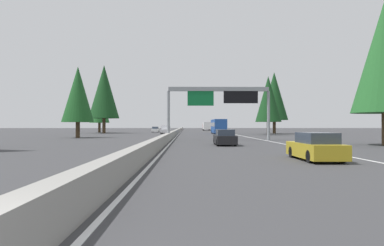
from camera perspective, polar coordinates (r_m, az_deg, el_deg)
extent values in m
plane|color=#38383A|center=(62.45, -2.68, -2.08)|extent=(320.00, 320.00, 0.00)
cube|color=gray|center=(82.43, -2.45, -1.36)|extent=(180.00, 0.56, 0.90)
cube|color=silver|center=(73.04, 6.64, -1.83)|extent=(160.00, 0.16, 0.01)
cube|color=silver|center=(72.44, -2.23, -1.84)|extent=(160.00, 0.16, 0.01)
cylinder|color=gray|center=(41.38, -4.01, 1.24)|extent=(0.36, 0.36, 6.05)
cylinder|color=gray|center=(42.53, 12.81, 1.21)|extent=(0.36, 0.36, 6.05)
cube|color=gray|center=(41.72, 4.51, 5.74)|extent=(0.50, 12.32, 0.50)
cube|color=#0C602D|center=(41.32, 1.46, 4.26)|extent=(0.12, 3.20, 1.90)
cube|color=black|center=(41.82, 8.24, 4.35)|extent=(0.16, 4.20, 1.50)
cube|color=#AD931E|center=(19.13, 20.10, -4.33)|extent=(4.40, 1.80, 0.76)
cube|color=#2D3847|center=(18.89, 20.34, -2.38)|extent=(2.46, 1.51, 0.56)
cylinder|color=black|center=(20.21, 16.57, -4.72)|extent=(0.64, 0.22, 0.64)
cylinder|color=black|center=(20.74, 20.75, -4.60)|extent=(0.64, 0.22, 0.64)
cylinder|color=black|center=(17.56, 19.34, -5.37)|extent=(0.64, 0.22, 0.64)
cylinder|color=black|center=(18.16, 24.04, -5.20)|extent=(0.64, 0.22, 0.64)
cube|color=black|center=(31.48, 5.55, -2.79)|extent=(4.40, 1.80, 0.76)
cube|color=#2D3847|center=(31.24, 5.59, -1.60)|extent=(2.46, 1.51, 0.56)
cylinder|color=black|center=(32.81, 3.90, -3.06)|extent=(0.64, 0.22, 0.64)
cylinder|color=black|center=(32.98, 6.64, -3.05)|extent=(0.64, 0.22, 0.64)
cylinder|color=black|center=(30.01, 4.35, -3.31)|extent=(0.64, 0.22, 0.64)
cylinder|color=black|center=(30.19, 7.34, -3.29)|extent=(0.64, 0.22, 0.64)
cube|color=#1E4793|center=(73.23, 4.48, -0.54)|extent=(11.50, 2.50, 2.90)
cube|color=#2D3847|center=(73.23, 4.48, -0.26)|extent=(11.04, 2.55, 0.84)
cylinder|color=black|center=(77.16, 3.39, -1.39)|extent=(1.00, 0.30, 1.00)
cylinder|color=black|center=(77.35, 5.02, -1.38)|extent=(1.00, 0.30, 1.00)
cylinder|color=black|center=(69.14, 3.89, -1.50)|extent=(1.00, 0.30, 1.00)
cylinder|color=black|center=(69.35, 5.70, -1.50)|extent=(1.00, 0.30, 1.00)
cube|color=white|center=(117.60, 2.48, -0.46)|extent=(6.12, 2.40, 2.50)
cube|color=maroon|center=(121.85, 2.37, -0.59)|extent=(2.38, 2.30, 1.90)
cylinder|color=black|center=(121.63, 1.87, -1.04)|extent=(0.90, 0.28, 0.90)
cylinder|color=black|center=(121.75, 2.87, -1.04)|extent=(0.90, 0.28, 0.90)
cylinder|color=black|center=(115.86, 2.01, -1.08)|extent=(0.90, 0.28, 0.90)
cylinder|color=black|center=(115.98, 3.06, -1.07)|extent=(0.90, 0.28, 0.90)
cube|color=white|center=(90.47, -6.21, -1.22)|extent=(4.40, 1.80, 0.76)
cube|color=#2D3847|center=(90.24, -6.22, -0.80)|extent=(2.46, 1.51, 0.56)
cylinder|color=black|center=(91.95, -6.62, -1.33)|extent=(0.64, 0.22, 0.64)
cylinder|color=black|center=(91.80, -5.63, -1.34)|extent=(0.64, 0.22, 0.64)
cylinder|color=black|center=(89.15, -6.80, -1.36)|extent=(0.64, 0.22, 0.64)
cylinder|color=black|center=(89.00, -5.78, -1.37)|extent=(0.64, 0.22, 0.64)
cube|color=silver|center=(75.76, -4.49, -1.32)|extent=(5.60, 2.00, 0.70)
cube|color=silver|center=(76.76, -4.44, -0.71)|extent=(2.24, 1.84, 0.90)
cube|color=#2D3847|center=(76.76, -4.44, -0.64)|extent=(2.02, 1.92, 0.41)
cylinder|color=black|center=(77.67, -5.04, -1.45)|extent=(0.80, 0.28, 0.80)
cylinder|color=black|center=(77.56, -3.77, -1.45)|extent=(0.80, 0.28, 0.80)
cylinder|color=black|center=(73.98, -5.25, -1.51)|extent=(0.80, 0.28, 0.80)
cylinder|color=black|center=(73.87, -3.92, -1.51)|extent=(0.80, 0.28, 0.80)
cylinder|color=#4C3823|center=(67.14, 12.79, -0.88)|extent=(0.63, 0.63, 2.51)
cone|color=#143D19|center=(67.33, 12.78, 3.98)|extent=(5.03, 5.03, 8.91)
cylinder|color=#4C3823|center=(77.47, 13.75, -0.62)|extent=(0.69, 0.69, 3.03)
cone|color=#143D19|center=(77.74, 13.74, 4.46)|extent=(6.06, 6.06, 10.75)
cylinder|color=#4C3823|center=(52.51, -18.76, -1.12)|extent=(0.61, 0.61, 2.32)
cone|color=#194C1E|center=(52.70, -18.75, 4.63)|extent=(4.65, 4.65, 8.23)
cylinder|color=#4C3823|center=(80.58, -14.67, -0.45)|extent=(0.74, 0.74, 3.48)
cone|color=#143D19|center=(80.96, -14.66, 5.16)|extent=(6.96, 6.96, 12.35)
cylinder|color=#4C3823|center=(88.44, -15.39, -0.76)|extent=(0.63, 0.63, 2.50)
cone|color=#236028|center=(88.58, -15.39, 2.91)|extent=(4.99, 4.99, 8.85)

